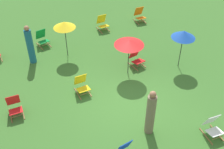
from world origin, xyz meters
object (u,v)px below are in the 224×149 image
deckchair_5 (136,58)px  deckchair_8 (82,85)px  deckchair_2 (15,106)px  deckchair_10 (140,15)px  umbrella_0 (64,25)px  deckchair_1 (213,127)px  deckchair_0 (42,38)px  deckchair_9 (103,23)px  person_0 (151,113)px  umbrella_1 (184,34)px  person_1 (30,45)px  umbrella_2 (129,42)px

deckchair_5 → deckchair_8: 2.93m
deckchair_2 → deckchair_10: (7.83, 3.86, 0.00)m
deckchair_8 → umbrella_0: bearing=83.4°
deckchair_1 → umbrella_0: (-2.63, 6.73, 1.26)m
deckchair_0 → deckchair_9: bearing=-7.2°
person_0 → deckchair_8: bearing=101.1°
deckchair_2 → deckchair_8: (2.63, -0.07, 0.00)m
deckchair_2 → deckchair_9: size_ratio=1.00×
deckchair_9 → umbrella_0: umbrella_0 is taller
deckchair_8 → umbrella_1: (4.48, -0.45, 1.29)m
umbrella_1 → person_1: 6.63m
deckchair_5 → person_1: bearing=143.0°
umbrella_2 → deckchair_0: bearing=123.1°
deckchair_8 → person_0: size_ratio=0.45×
deckchair_10 → umbrella_1: size_ratio=0.46×
deckchair_0 → deckchair_5: 4.79m
umbrella_0 → person_1: person_1 is taller
deckchair_9 → person_0: (-1.74, -7.03, 0.51)m
deckchair_10 → umbrella_1: (-0.71, -4.37, 1.29)m
deckchair_1 → umbrella_1: (1.44, 3.61, 1.29)m
person_1 → deckchair_0: bearing=128.6°
umbrella_0 → deckchair_9: bearing=28.9°
deckchair_9 → person_1: size_ratio=0.45×
deckchair_8 → umbrella_2: umbrella_2 is taller
deckchair_10 → person_0: 7.95m
deckchair_10 → deckchair_9: bearing=-178.8°
deckchair_2 → umbrella_0: umbrella_0 is taller
deckchair_5 → deckchair_10: 4.10m
deckchair_8 → person_1: size_ratio=0.45×
person_0 → person_1: bearing=100.5°
deckchair_9 → person_1: person_1 is taller
deckchair_2 → deckchair_5: 5.53m
deckchair_10 → umbrella_2: (-2.96, -3.74, 1.21)m
person_1 → deckchair_2: bearing=-42.5°
deckchair_8 → deckchair_10: same height
deckchair_5 → umbrella_0: 3.49m
deckchair_5 → umbrella_1: (1.61, -0.99, 1.29)m
deckchair_5 → deckchair_1: bearing=-94.0°
person_0 → deckchair_2: bearing=130.5°
deckchair_8 → umbrella_1: bearing=-3.4°
deckchair_2 → umbrella_2: (4.87, 0.12, 1.21)m
deckchair_1 → deckchair_5: size_ratio=1.00×
deckchair_0 → deckchair_1: (3.36, -8.17, 0.00)m
person_1 → person_0: bearing=6.6°
deckchair_9 → deckchair_8: bearing=-124.5°
deckchair_8 → umbrella_1: size_ratio=0.46×
deckchair_10 → deckchair_0: bearing=-176.7°
deckchair_5 → deckchair_0: bearing=125.7°
deckchair_10 → umbrella_0: 5.10m
umbrella_0 → umbrella_1: 5.13m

